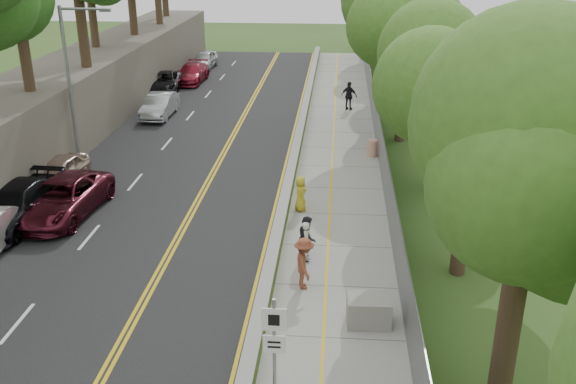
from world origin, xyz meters
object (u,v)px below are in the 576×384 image
object	(u,v)px
signpost	(274,342)
person_far	(349,96)
concrete_block	(369,310)
painter_0	(300,194)
car_2	(62,198)
streetlight	(73,77)
construction_barrel	(372,148)

from	to	relation	value
signpost	person_far	bearing A→B (deg)	85.94
concrete_block	person_far	world-z (taller)	person_far
signpost	painter_0	size ratio (longest dim) A/B	2.02
car_2	painter_0	size ratio (longest dim) A/B	3.66
streetlight	painter_0	bearing A→B (deg)	-22.49
streetlight	car_2	bearing A→B (deg)	-76.42
signpost	person_far	world-z (taller)	signpost
signpost	painter_0	xyz separation A→B (m)	(-0.12, 12.30, -1.14)
signpost	construction_barrel	distance (m)	20.10
streetlight	construction_barrel	world-z (taller)	streetlight
streetlight	person_far	bearing A→B (deg)	42.17
construction_barrel	car_2	size ratio (longest dim) A/B	0.16
painter_0	person_far	distance (m)	17.18
construction_barrel	painter_0	world-z (taller)	painter_0
streetlight	concrete_block	world-z (taller)	streetlight
streetlight	painter_0	size ratio (longest dim) A/B	5.21
concrete_block	person_far	size ratio (longest dim) A/B	0.70
streetlight	painter_0	distance (m)	12.91
painter_0	person_far	size ratio (longest dim) A/B	0.81
car_2	person_far	xyz separation A→B (m)	(12.13, 18.37, 0.18)
person_far	car_2	bearing A→B (deg)	78.34
streetlight	signpost	bearing A→B (deg)	-55.92
car_2	construction_barrel	bearing A→B (deg)	38.24
concrete_block	painter_0	size ratio (longest dim) A/B	0.86
streetlight	car_2	world-z (taller)	streetlight
streetlight	person_far	size ratio (longest dim) A/B	4.22
concrete_block	streetlight	bearing A→B (deg)	136.87
signpost	painter_0	distance (m)	12.35
car_2	signpost	bearing A→B (deg)	-42.80
construction_barrel	streetlight	bearing A→B (deg)	-169.38
person_far	construction_barrel	bearing A→B (deg)	118.75
construction_barrel	painter_0	xyz separation A→B (m)	(-3.37, -7.48, 0.32)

